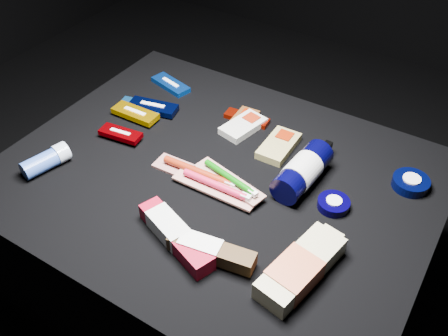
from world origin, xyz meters
The scene contains 21 objects.
ground centered at (0.00, 0.00, 0.00)m, with size 3.00×3.00×0.00m, color black.
cloth_table centered at (0.00, 0.00, 0.20)m, with size 0.98×0.78×0.40m, color black.
luna_bar_0 centered at (-0.31, 0.25, 0.41)m, with size 0.13×0.08×0.02m.
luna_bar_1 centered at (-0.31, 0.11, 0.41)m, with size 0.13×0.07×0.02m.
luna_bar_2 centered at (-0.28, 0.13, 0.41)m, with size 0.14×0.08×0.02m.
luna_bar_3 centered at (-0.30, 0.07, 0.42)m, with size 0.13×0.05×0.02m.
luna_bar_4 centered at (-0.28, -0.01, 0.42)m, with size 0.11×0.05×0.01m.
clif_bar_0 centered at (-0.05, 0.21, 0.41)m, with size 0.06×0.10×0.02m.
clif_bar_1 centered at (-0.03, 0.19, 0.41)m, with size 0.09×0.13×0.02m.
clif_bar_2 centered at (0.08, 0.17, 0.41)m, with size 0.07×0.13×0.02m.
power_bar centered at (-0.04, 0.22, 0.41)m, with size 0.12×0.05×0.01m.
lotion_bottle centered at (0.18, 0.08, 0.43)m, with size 0.08×0.22×0.07m.
cream_tin_upper centered at (0.39, 0.20, 0.41)m, with size 0.08×0.08×0.03m.
cream_tin_lower centered at (0.27, 0.05, 0.41)m, with size 0.07×0.07×0.02m.
bodywash_bottle centered at (0.29, -0.16, 0.42)m, with size 0.11×0.22×0.04m.
deodorant_stick centered at (-0.35, -0.19, 0.42)m, with size 0.07×0.12×0.05m.
toothbrush_pack_0 centered at (-0.03, -0.03, 0.41)m, with size 0.23×0.06×0.03m.
toothbrush_pack_1 centered at (0.03, -0.05, 0.42)m, with size 0.20×0.05×0.02m.
toothbrush_pack_2 centered at (0.05, -0.02, 0.42)m, with size 0.19×0.08×0.02m.
toothpaste_carton_red centered at (0.03, -0.21, 0.42)m, with size 0.21×0.11×0.04m.
toothpaste_carton_green centered at (0.12, -0.21, 0.42)m, with size 0.18×0.07×0.03m.
Camera 1 is at (0.47, -0.72, 1.18)m, focal length 40.00 mm.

